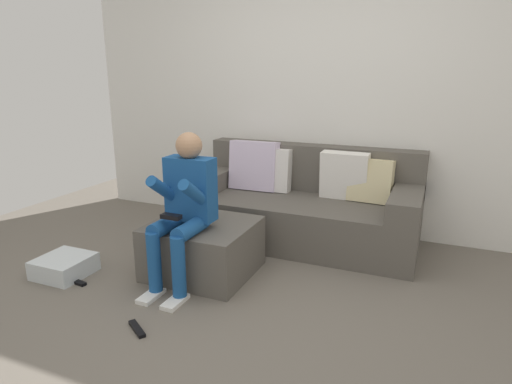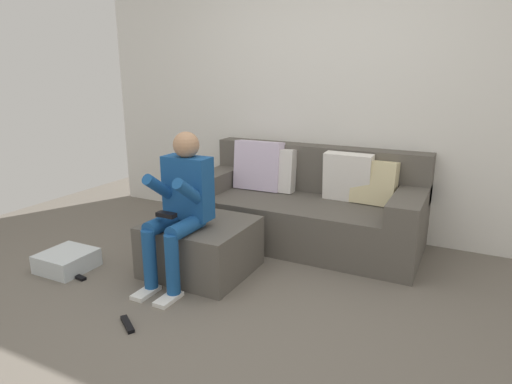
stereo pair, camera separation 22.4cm
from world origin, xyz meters
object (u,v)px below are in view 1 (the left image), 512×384
at_px(ottoman, 203,248).
at_px(remote_near_ottoman, 137,329).
at_px(remote_by_storage_bin, 76,282).
at_px(person_seated, 184,203).
at_px(storage_bin, 64,266).
at_px(couch_sectional, 303,205).

xyz_separation_m(ottoman, remote_near_ottoman, (0.03, -0.85, -0.19)).
relative_size(remote_near_ottoman, remote_by_storage_bin, 1.04).
bearing_deg(ottoman, person_seated, -100.52).
bearing_deg(remote_near_ottoman, person_seated, 128.39).
height_order(ottoman, storage_bin, ottoman).
height_order(person_seated, remote_by_storage_bin, person_seated).
height_order(couch_sectional, ottoman, couch_sectional).
bearing_deg(storage_bin, couch_sectional, 44.84).
height_order(couch_sectional, remote_near_ottoman, couch_sectional).
relative_size(ottoman, person_seated, 0.68).
distance_m(couch_sectional, person_seated, 1.30).
bearing_deg(couch_sectional, person_seated, -114.27).
xyz_separation_m(ottoman, person_seated, (-0.03, -0.18, 0.41)).
height_order(ottoman, remote_by_storage_bin, ottoman).
distance_m(ottoman, remote_near_ottoman, 0.87).
xyz_separation_m(person_seated, remote_near_ottoman, (0.06, -0.66, -0.60)).
bearing_deg(person_seated, storage_bin, -163.46).
distance_m(person_seated, remote_near_ottoman, 0.89).
height_order(storage_bin, remote_by_storage_bin, storage_bin).
xyz_separation_m(ottoman, storage_bin, (-0.95, -0.45, -0.13)).
bearing_deg(storage_bin, remote_near_ottoman, -21.97).
relative_size(couch_sectional, ottoman, 2.70).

